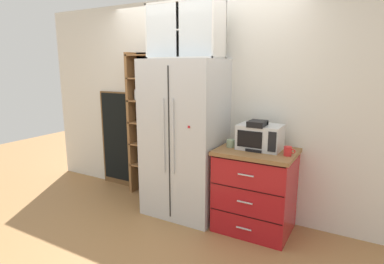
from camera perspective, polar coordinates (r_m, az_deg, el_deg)
ground_plane at (r=3.98m, az=-1.49°, el=-14.24°), size 10.75×10.75×0.00m
wall_back_cream at (r=3.95m, az=1.42°, el=4.95°), size 5.04×0.10×2.55m
refrigerator at (r=3.69m, az=-1.35°, el=-1.23°), size 0.89×0.67×1.83m
pantry_shelf_column at (r=4.31m, az=-7.87°, el=1.43°), size 0.54×0.25×1.93m
counter_cabinet at (r=3.51m, az=11.35°, el=-10.19°), size 0.80×0.64×0.89m
microwave at (r=3.38m, az=12.23°, el=-0.86°), size 0.44×0.33×0.26m
coffee_maker at (r=3.34m, az=11.80°, el=-0.55°), size 0.17×0.20×0.31m
mug_red at (r=3.21m, az=16.97°, el=-3.33°), size 0.11×0.08×0.09m
mug_sage at (r=3.42m, az=7.04°, el=-2.04°), size 0.12×0.09×0.08m
bottle_green at (r=3.40m, az=12.07°, el=-1.11°), size 0.06×0.06×0.25m
bottle_amber at (r=3.35m, az=11.80°, el=-1.19°), size 0.06×0.06×0.27m
upper_cabinet at (r=3.65m, az=-1.05°, el=17.75°), size 0.85×0.32×0.60m
chalkboard_menu at (r=4.76m, az=-13.22°, el=-1.23°), size 0.60×0.04×1.39m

